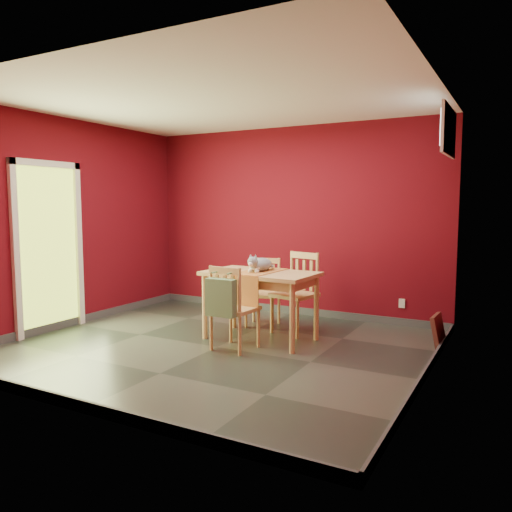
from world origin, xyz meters
The scene contains 13 objects.
ground centered at (0.00, 0.00, 0.00)m, with size 4.50×4.50×0.00m, color #2D342D.
room_shell centered at (0.00, 0.00, 0.05)m, with size 4.50×4.50×4.50m.
doorway centered at (-2.23, -0.40, 1.12)m, with size 0.06×1.01×2.13m.
window centered at (2.23, 1.00, 2.35)m, with size 0.05×0.90×0.50m.
outlet_plate centered at (1.60, 1.99, 0.30)m, with size 0.08×0.01×0.12m, color silver.
dining_table centered at (0.27, 0.52, 0.71)m, with size 1.33×0.81×0.81m.
table_runner centered at (0.27, 0.39, 0.75)m, with size 0.40×0.77×0.38m.
chair_far_left centered at (-0.02, 1.17, 0.45)m, with size 0.49×0.49×0.89m.
chair_far_right centered at (0.51, 1.04, 0.51)m, with size 0.56×0.56×1.00m.
chair_near centered at (0.21, 0.00, 0.48)m, with size 0.46×0.46×0.94m.
tote_bag centered at (0.20, -0.23, 0.62)m, with size 0.34×0.20×0.47m.
cat centered at (0.26, 0.55, 0.92)m, with size 0.24×0.45×0.23m, color slate, non-canonical shape.
picture_frame centered at (2.19, 1.12, 0.19)m, with size 0.14×0.38×0.38m.
Camera 1 is at (2.98, -4.60, 1.59)m, focal length 35.00 mm.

